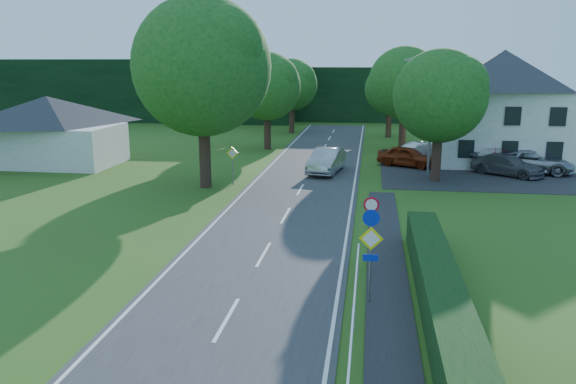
% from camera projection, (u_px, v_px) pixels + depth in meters
% --- Properties ---
extents(road, '(7.00, 80.00, 0.04)m').
position_uv_depth(road, '(291.00, 206.00, 30.66)').
color(road, '#343437').
rests_on(road, ground).
extents(parking_pad, '(14.00, 16.00, 0.04)m').
position_uv_depth(parking_pad, '(476.00, 168.00, 41.47)').
color(parking_pad, '#242427').
rests_on(parking_pad, ground).
extents(line_edge_left, '(0.12, 80.00, 0.01)m').
position_uv_depth(line_edge_left, '(233.00, 203.00, 31.12)').
color(line_edge_left, white).
rests_on(line_edge_left, road).
extents(line_edge_right, '(0.12, 80.00, 0.01)m').
position_uv_depth(line_edge_right, '(351.00, 208.00, 30.19)').
color(line_edge_right, white).
rests_on(line_edge_right, road).
extents(line_centre, '(0.12, 80.00, 0.01)m').
position_uv_depth(line_centre, '(291.00, 206.00, 30.65)').
color(line_centre, white).
rests_on(line_centre, road).
extents(tree_main, '(9.40, 9.40, 11.64)m').
position_uv_depth(tree_main, '(203.00, 94.00, 34.05)').
color(tree_main, '#174E19').
rests_on(tree_main, ground).
extents(tree_left_far, '(7.00, 7.00, 8.58)m').
position_uv_depth(tree_left_far, '(267.00, 101.00, 49.67)').
color(tree_left_far, '#174E19').
rests_on(tree_left_far, ground).
extents(tree_right_far, '(7.40, 7.40, 9.09)m').
position_uv_depth(tree_right_far, '(404.00, 98.00, 49.83)').
color(tree_right_far, '#174E19').
rests_on(tree_right_far, ground).
extents(tree_left_back, '(6.60, 6.60, 8.07)m').
position_uv_depth(tree_left_back, '(292.00, 96.00, 61.22)').
color(tree_left_back, '#174E19').
rests_on(tree_left_back, ground).
extents(tree_right_back, '(6.20, 6.20, 7.56)m').
position_uv_depth(tree_right_back, '(390.00, 101.00, 57.85)').
color(tree_right_back, '#174E19').
rests_on(tree_right_back, ground).
extents(tree_right_mid, '(7.00, 7.00, 8.58)m').
position_uv_depth(tree_right_mid, '(439.00, 116.00, 36.18)').
color(tree_right_mid, '#174E19').
rests_on(tree_right_mid, ground).
extents(treeline_left, '(44.00, 6.00, 8.00)m').
position_uv_depth(treeline_left, '(127.00, 90.00, 74.21)').
color(treeline_left, black).
rests_on(treeline_left, ground).
extents(treeline_right, '(30.00, 5.00, 7.00)m').
position_uv_depth(treeline_right, '(402.00, 95.00, 73.04)').
color(treeline_right, black).
rests_on(treeline_right, ground).
extents(bungalow_left, '(11.00, 6.50, 5.20)m').
position_uv_depth(bungalow_left, '(49.00, 129.00, 42.53)').
color(bungalow_left, beige).
rests_on(bungalow_left, ground).
extents(house_white, '(10.60, 8.40, 8.60)m').
position_uv_depth(house_white, '(501.00, 106.00, 43.08)').
color(house_white, silver).
rests_on(house_white, ground).
extents(streetlight, '(2.03, 0.18, 8.00)m').
position_uv_depth(streetlight, '(429.00, 111.00, 38.13)').
color(streetlight, gray).
rests_on(streetlight, ground).
extents(sign_priority_right, '(0.78, 0.09, 2.59)m').
position_uv_depth(sign_priority_right, '(371.00, 250.00, 18.06)').
color(sign_priority_right, gray).
rests_on(sign_priority_right, ground).
extents(sign_roundabout, '(0.64, 0.08, 2.37)m').
position_uv_depth(sign_roundabout, '(371.00, 228.00, 20.98)').
color(sign_roundabout, gray).
rests_on(sign_roundabout, ground).
extents(sign_speed_limit, '(0.64, 0.11, 2.37)m').
position_uv_depth(sign_speed_limit, '(371.00, 211.00, 22.88)').
color(sign_speed_limit, gray).
rests_on(sign_speed_limit, ground).
extents(sign_priority_left, '(0.78, 0.09, 2.44)m').
position_uv_depth(sign_priority_left, '(232.00, 158.00, 35.71)').
color(sign_priority_left, gray).
rests_on(sign_priority_left, ground).
extents(moving_car, '(2.58, 5.38, 1.70)m').
position_uv_depth(moving_car, '(326.00, 161.00, 39.62)').
color(moving_car, '#A7A8AC').
rests_on(moving_car, road).
extents(motorcycle, '(1.07, 1.75, 0.87)m').
position_uv_depth(motorcycle, '(331.00, 168.00, 39.04)').
color(motorcycle, black).
rests_on(motorcycle, road).
extents(parked_car_red, '(4.76, 3.54, 1.51)m').
position_uv_depth(parked_car_red, '(407.00, 156.00, 42.02)').
color(parked_car_red, maroon).
rests_on(parked_car_red, parking_pad).
extents(parked_car_silver_a, '(5.00, 3.64, 1.57)m').
position_uv_depth(parked_car_silver_a, '(426.00, 152.00, 43.71)').
color(parked_car_silver_a, '#A5A5A9').
rests_on(parked_car_silver_a, parking_pad).
extents(parked_car_grey, '(5.14, 4.54, 1.43)m').
position_uv_depth(parked_car_grey, '(508.00, 165.00, 38.77)').
color(parked_car_grey, '#55555A').
rests_on(parked_car_grey, parking_pad).
extents(parked_car_silver_b, '(6.10, 3.69, 1.58)m').
position_uv_depth(parked_car_silver_b, '(531.00, 162.00, 39.60)').
color(parked_car_silver_b, '#A6A6AD').
rests_on(parked_car_silver_b, parking_pad).
extents(parasol, '(2.58, 2.60, 1.87)m').
position_uv_depth(parasol, '(495.00, 161.00, 39.20)').
color(parasol, '#AC100D').
rests_on(parasol, parking_pad).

